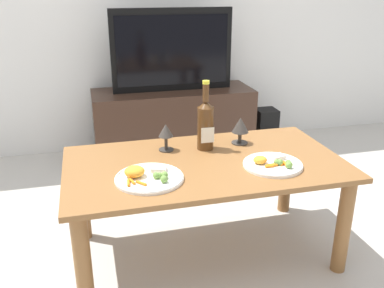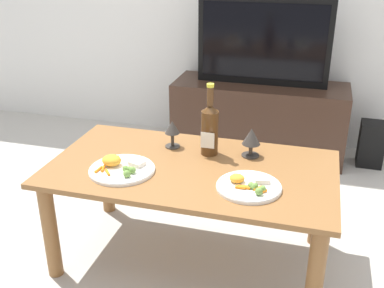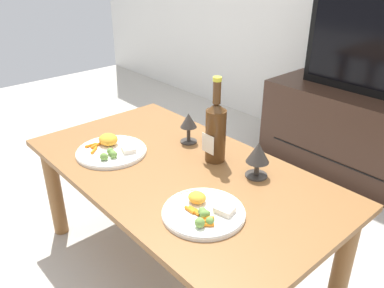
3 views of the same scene
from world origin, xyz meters
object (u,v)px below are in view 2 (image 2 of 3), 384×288
at_px(wine_bottle, 210,127).
at_px(dinner_plate_left, 121,168).
at_px(dining_table, 191,183).
at_px(goblet_right, 251,138).
at_px(floor_speaker, 371,144).
at_px(goblet_left, 172,129).
at_px(tv_stand, 259,119).
at_px(tv_screen, 263,41).
at_px(dinner_plate_right, 249,186).

distance_m(wine_bottle, dinner_plate_left, 0.46).
bearing_deg(dinner_plate_left, dining_table, 23.93).
xyz_separation_m(wine_bottle, goblet_right, (0.20, 0.03, -0.04)).
bearing_deg(wine_bottle, floor_speaker, 53.56).
height_order(dining_table, floor_speaker, dining_table).
height_order(goblet_left, goblet_right, goblet_right).
bearing_deg(tv_stand, goblet_right, -84.49).
xyz_separation_m(dining_table, tv_screen, (0.13, 1.36, 0.41)).
height_order(wine_bottle, goblet_right, wine_bottle).
bearing_deg(floor_speaker, goblet_left, -131.52).
height_order(goblet_right, dinner_plate_left, goblet_right).
bearing_deg(dinner_plate_left, goblet_right, 30.43).
xyz_separation_m(dining_table, goblet_right, (0.24, 0.19, 0.18)).
relative_size(goblet_right, dinner_plate_right, 0.52).
bearing_deg(dinner_plate_left, goblet_left, 65.78).
height_order(dining_table, goblet_left, goblet_left).
distance_m(tv_screen, dinner_plate_right, 1.53).
xyz_separation_m(tv_stand, floor_speaker, (0.80, 0.00, -0.11)).
bearing_deg(floor_speaker, dinner_plate_right, -112.15).
xyz_separation_m(tv_screen, floor_speaker, (0.80, 0.01, -0.68)).
xyz_separation_m(dining_table, goblet_left, (-0.15, 0.19, 0.18)).
bearing_deg(goblet_right, goblet_left, 180.00).
bearing_deg(floor_speaker, tv_stand, -178.55).
xyz_separation_m(tv_stand, dinner_plate_left, (-0.43, -1.49, 0.26)).
relative_size(tv_stand, tv_screen, 1.35).
bearing_deg(tv_screen, goblet_right, -84.48).
xyz_separation_m(dining_table, dinner_plate_left, (-0.29, -0.13, 0.10)).
relative_size(goblet_left, goblet_right, 0.98).
height_order(tv_stand, goblet_left, goblet_left).
xyz_separation_m(floor_speaker, dinner_plate_left, (-1.23, -1.49, 0.37)).
distance_m(dining_table, goblet_left, 0.30).
height_order(goblet_right, dinner_plate_right, goblet_right).
relative_size(wine_bottle, dinner_plate_left, 1.19).
bearing_deg(dining_table, dinner_plate_left, -156.07).
bearing_deg(tv_stand, goblet_left, -103.58).
bearing_deg(goblet_left, wine_bottle, -8.11).
distance_m(dining_table, dinner_plate_left, 0.34).
relative_size(floor_speaker, dinner_plate_right, 1.15).
relative_size(tv_screen, dinner_plate_left, 3.08).
xyz_separation_m(tv_stand, goblet_right, (0.11, -1.17, 0.34)).
xyz_separation_m(tv_stand, tv_screen, (-0.00, -0.00, 0.57)).
distance_m(floor_speaker, dinner_plate_left, 1.97).
bearing_deg(dining_table, floor_speaker, 55.51).
relative_size(tv_screen, floor_speaker, 2.91).
xyz_separation_m(goblet_left, goblet_right, (0.40, 0.00, -0.00)).
bearing_deg(dinner_plate_left, dinner_plate_right, -0.18).
relative_size(floor_speaker, wine_bottle, 0.89).
xyz_separation_m(dining_table, dinner_plate_right, (0.29, -0.13, 0.10)).
xyz_separation_m(tv_stand, goblet_left, (-0.28, -1.17, 0.34)).
xyz_separation_m(goblet_right, dinner_plate_right, (0.04, -0.32, -0.08)).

